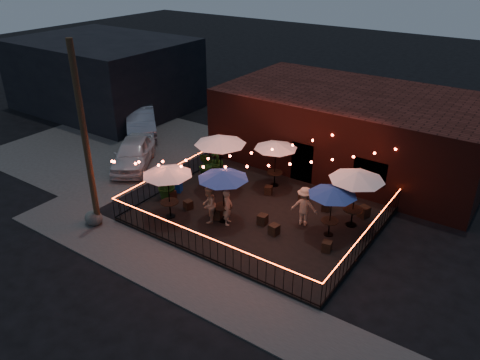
# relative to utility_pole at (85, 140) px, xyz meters

# --- Properties ---
(ground) EXTENTS (110.00, 110.00, 0.00)m
(ground) POSITION_rel_utility_pole_xyz_m (5.40, 2.60, -4.00)
(ground) COLOR black
(ground) RESTS_ON ground
(patio) EXTENTS (10.00, 8.00, 0.15)m
(patio) POSITION_rel_utility_pole_xyz_m (5.40, 4.60, -3.92)
(patio) COLOR black
(patio) RESTS_ON ground
(sidewalk) EXTENTS (18.00, 2.50, 0.05)m
(sidewalk) POSITION_rel_utility_pole_xyz_m (5.40, -0.65, -3.98)
(sidewalk) COLOR #433F3E
(sidewalk) RESTS_ON ground
(parking_lot) EXTENTS (11.00, 12.00, 0.02)m
(parking_lot) POSITION_rel_utility_pole_xyz_m (-6.60, 6.60, -3.99)
(parking_lot) COLOR #433F3E
(parking_lot) RESTS_ON ground
(brick_building) EXTENTS (14.00, 8.00, 4.00)m
(brick_building) POSITION_rel_utility_pole_xyz_m (6.40, 12.59, -2.00)
(brick_building) COLOR #35130E
(brick_building) RESTS_ON ground
(background_building) EXTENTS (12.00, 9.00, 5.00)m
(background_building) POSITION_rel_utility_pole_xyz_m (-12.60, 11.60, -1.50)
(background_building) COLOR black
(background_building) RESTS_ON ground
(utility_pole) EXTENTS (0.26, 0.26, 8.00)m
(utility_pole) POSITION_rel_utility_pole_xyz_m (0.00, 0.00, 0.00)
(utility_pole) COLOR #3E2919
(utility_pole) RESTS_ON ground
(fence_front) EXTENTS (10.00, 0.04, 1.04)m
(fence_front) POSITION_rel_utility_pole_xyz_m (5.40, 0.60, -3.34)
(fence_front) COLOR black
(fence_front) RESTS_ON patio
(fence_left) EXTENTS (0.04, 8.00, 1.04)m
(fence_left) POSITION_rel_utility_pole_xyz_m (0.40, 4.60, -3.34)
(fence_left) COLOR black
(fence_left) RESTS_ON patio
(fence_right) EXTENTS (0.04, 8.00, 1.04)m
(fence_right) POSITION_rel_utility_pole_xyz_m (10.40, 4.60, -3.34)
(fence_right) COLOR black
(fence_right) RESTS_ON patio
(festoon_lights) EXTENTS (10.02, 8.72, 1.32)m
(festoon_lights) POSITION_rel_utility_pole_xyz_m (4.39, 4.30, -1.48)
(festoon_lights) COLOR #FF3E24
(festoon_lights) RESTS_ON ground
(cafe_table_0) EXTENTS (2.88, 2.88, 2.43)m
(cafe_table_0) POSITION_rel_utility_pole_xyz_m (2.28, 2.16, -1.63)
(cafe_table_0) COLOR black
(cafe_table_0) RESTS_ON patio
(cafe_table_1) EXTENTS (2.65, 2.65, 2.77)m
(cafe_table_1) POSITION_rel_utility_pole_xyz_m (2.51, 5.64, -1.32)
(cafe_table_1) COLOR black
(cafe_table_1) RESTS_ON patio
(cafe_table_2) EXTENTS (2.83, 2.83, 2.43)m
(cafe_table_2) POSITION_rel_utility_pole_xyz_m (4.46, 3.22, -1.63)
(cafe_table_2) COLOR black
(cafe_table_2) RESTS_ON patio
(cafe_table_3) EXTENTS (2.27, 2.27, 2.36)m
(cafe_table_3) POSITION_rel_utility_pole_xyz_m (4.54, 7.40, -1.69)
(cafe_table_3) COLOR black
(cafe_table_3) RESTS_ON patio
(cafe_table_4) EXTENTS (2.29, 2.29, 2.22)m
(cafe_table_4) POSITION_rel_utility_pole_xyz_m (8.72, 4.84, -1.82)
(cafe_table_4) COLOR black
(cafe_table_4) RESTS_ON patio
(cafe_table_5) EXTENTS (2.82, 2.82, 2.57)m
(cafe_table_5) POSITION_rel_utility_pole_xyz_m (9.20, 6.08, -1.50)
(cafe_table_5) COLOR black
(cafe_table_5) RESTS_ON patio
(bistro_chair_0) EXTENTS (0.45, 0.45, 0.45)m
(bistro_chair_0) POSITION_rel_utility_pole_xyz_m (1.24, 3.37, -3.63)
(bistro_chair_0) COLOR black
(bistro_chair_0) RESTS_ON patio
(bistro_chair_1) EXTENTS (0.42, 0.42, 0.41)m
(bistro_chair_1) POSITION_rel_utility_pole_xyz_m (2.49, 3.14, -3.65)
(bistro_chair_1) COLOR black
(bistro_chair_1) RESTS_ON patio
(bistro_chair_2) EXTENTS (0.50, 0.50, 0.46)m
(bistro_chair_2) POSITION_rel_utility_pole_xyz_m (1.71, 6.15, -3.62)
(bistro_chair_2) COLOR black
(bistro_chair_2) RESTS_ON patio
(bistro_chair_3) EXTENTS (0.46, 0.46, 0.48)m
(bistro_chair_3) POSITION_rel_utility_pole_xyz_m (2.39, 5.92, -3.61)
(bistro_chair_3) COLOR black
(bistro_chair_3) RESTS_ON patio
(bistro_chair_4) EXTENTS (0.49, 0.49, 0.46)m
(bistro_chair_4) POSITION_rel_utility_pole_xyz_m (4.11, 3.21, -3.62)
(bistro_chair_4) COLOR black
(bistro_chair_4) RESTS_ON patio
(bistro_chair_5) EXTENTS (0.42, 0.42, 0.46)m
(bistro_chair_5) POSITION_rel_utility_pole_xyz_m (6.00, 3.96, -3.62)
(bistro_chair_5) COLOR black
(bistro_chair_5) RESTS_ON patio
(bistro_chair_6) EXTENTS (0.45, 0.45, 0.42)m
(bistro_chair_6) POSITION_rel_utility_pole_xyz_m (4.77, 6.45, -3.64)
(bistro_chair_6) COLOR black
(bistro_chair_6) RESTS_ON patio
(bistro_chair_7) EXTENTS (0.44, 0.44, 0.40)m
(bistro_chair_7) POSITION_rel_utility_pole_xyz_m (6.55, 6.65, -3.65)
(bistro_chair_7) COLOR black
(bistro_chair_7) RESTS_ON patio
(bistro_chair_8) EXTENTS (0.43, 0.43, 0.45)m
(bistro_chair_8) POSITION_rel_utility_pole_xyz_m (6.82, 3.57, -3.63)
(bistro_chair_8) COLOR black
(bistro_chair_8) RESTS_ON patio
(bistro_chair_9) EXTENTS (0.42, 0.42, 0.43)m
(bistro_chair_9) POSITION_rel_utility_pole_xyz_m (9.16, 3.71, -3.64)
(bistro_chair_9) COLOR black
(bistro_chair_9) RESTS_ON patio
(bistro_chair_10) EXTENTS (0.47, 0.47, 0.44)m
(bistro_chair_10) POSITION_rel_utility_pole_xyz_m (7.74, 6.60, -3.63)
(bistro_chair_10) COLOR black
(bistro_chair_10) RESTS_ON patio
(bistro_chair_11) EXTENTS (0.55, 0.55, 0.51)m
(bistro_chair_11) POSITION_rel_utility_pole_xyz_m (9.38, 7.05, -3.60)
(bistro_chair_11) COLOR black
(bistro_chair_11) RESTS_ON patio
(patron_a) EXTENTS (0.60, 0.70, 1.62)m
(patron_a) POSITION_rel_utility_pole_xyz_m (4.73, 3.15, -3.04)
(patron_a) COLOR beige
(patron_a) RESTS_ON patio
(patron_b) EXTENTS (0.86, 0.98, 1.69)m
(patron_b) POSITION_rel_utility_pole_xyz_m (3.95, 2.82, -3.01)
(patron_b) COLOR tan
(patron_b) RESTS_ON patio
(patron_c) EXTENTS (1.28, 0.94, 1.77)m
(patron_c) POSITION_rel_utility_pole_xyz_m (7.45, 4.97, -2.96)
(patron_c) COLOR tan
(patron_c) RESTS_ON patio
(potted_shrub_a) EXTENTS (1.44, 1.33, 1.36)m
(potted_shrub_a) POSITION_rel_utility_pole_xyz_m (1.06, 3.37, -3.17)
(potted_shrub_a) COLOR #153D0C
(potted_shrub_a) RESTS_ON patio
(potted_shrub_b) EXTENTS (0.96, 0.85, 1.50)m
(potted_shrub_b) POSITION_rel_utility_pole_xyz_m (1.27, 6.05, -3.10)
(potted_shrub_b) COLOR #143E0C
(potted_shrub_b) RESTS_ON patio
(potted_shrub_c) EXTENTS (0.93, 0.93, 1.33)m
(potted_shrub_c) POSITION_rel_utility_pole_xyz_m (1.14, 7.06, -3.18)
(potted_shrub_c) COLOR #193810
(potted_shrub_c) RESTS_ON patio
(cooler) EXTENTS (0.69, 0.59, 0.77)m
(cooler) POSITION_rel_utility_pole_xyz_m (0.90, 4.11, -3.46)
(cooler) COLOR #0A39B8
(cooler) RESTS_ON patio
(boulder) EXTENTS (1.06, 0.97, 0.68)m
(boulder) POSITION_rel_utility_pole_xyz_m (-0.18, -0.09, -3.66)
(boulder) COLOR #3F3F3B
(boulder) RESTS_ON ground
(car_white) EXTENTS (4.06, 4.82, 1.56)m
(car_white) POSITION_rel_utility_pole_xyz_m (-3.20, 5.23, -3.22)
(car_white) COLOR silver
(car_white) RESTS_ON ground
(car_silver) EXTENTS (4.95, 4.71, 1.67)m
(car_silver) POSITION_rel_utility_pole_xyz_m (-6.55, 9.09, -3.16)
(car_silver) COLOR gray
(car_silver) RESTS_ON ground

